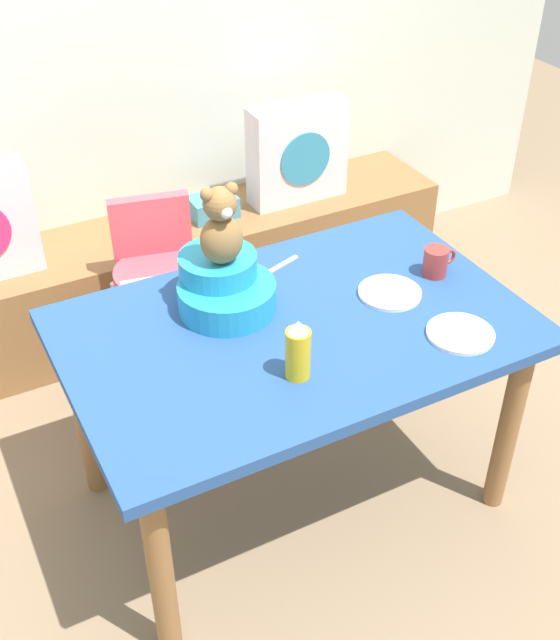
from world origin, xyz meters
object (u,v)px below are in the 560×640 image
(pillow_floral_right, at_px, (297,153))
(teddy_bear, at_px, (221,227))
(dinner_plate_near, at_px, (390,293))
(dinner_plate_far, at_px, (460,334))
(infant_seat_teal, at_px, (224,286))
(highchair, at_px, (159,277))
(ketchup_bottle, at_px, (298,350))
(dining_table, at_px, (295,350))
(book_stack, at_px, (213,207))
(coffee_mug, at_px, (436,262))

(pillow_floral_right, xyz_separation_m, teddy_bear, (-0.80, -0.99, 0.34))
(dinner_plate_near, xyz_separation_m, dinner_plate_far, (0.06, -0.27, 0.00))
(infant_seat_teal, bearing_deg, highchair, 91.91)
(highchair, height_order, ketchup_bottle, ketchup_bottle)
(dinner_plate_near, relative_size, dinner_plate_far, 1.00)
(dining_table, bearing_deg, dinner_plate_far, -34.29)
(infant_seat_teal, distance_m, ketchup_bottle, 0.40)
(highchair, height_order, dinner_plate_near, highchair)
(highchair, xyz_separation_m, ketchup_bottle, (0.06, -0.97, 0.31))
(book_stack, distance_m, coffee_mug, 1.23)
(dining_table, distance_m, ketchup_bottle, 0.30)
(coffee_mug, distance_m, dinner_plate_far, 0.33)
(dinner_plate_far, bearing_deg, book_stack, 96.04)
(ketchup_bottle, height_order, coffee_mug, ketchup_bottle)
(coffee_mug, bearing_deg, infant_seat_teal, 167.10)
(teddy_bear, bearing_deg, dinner_plate_far, -39.90)
(pillow_floral_right, bearing_deg, ketchup_bottle, -118.76)
(book_stack, distance_m, ketchup_bottle, 1.48)
(dining_table, height_order, infant_seat_teal, infant_seat_teal)
(pillow_floral_right, relative_size, teddy_bear, 1.76)
(book_stack, bearing_deg, dinner_plate_far, -83.96)
(teddy_bear, height_order, coffee_mug, teddy_bear)
(dinner_plate_near, bearing_deg, book_stack, 94.37)
(infant_seat_teal, relative_size, ketchup_bottle, 1.78)
(book_stack, xyz_separation_m, dinner_plate_near, (0.09, -1.20, 0.24))
(dining_table, bearing_deg, infant_seat_teal, 128.43)
(pillow_floral_right, height_order, dining_table, pillow_floral_right)
(teddy_bear, xyz_separation_m, ketchup_bottle, (0.04, -0.39, -0.19))
(dining_table, height_order, dinner_plate_far, dinner_plate_far)
(book_stack, distance_m, teddy_bear, 1.20)
(highchair, relative_size, ketchup_bottle, 4.27)
(book_stack, bearing_deg, teddy_bear, -111.27)
(teddy_bear, distance_m, ketchup_bottle, 0.44)
(pillow_floral_right, bearing_deg, dining_table, -119.02)
(book_stack, bearing_deg, highchair, -133.31)
(book_stack, distance_m, highchair, 0.60)
(infant_seat_teal, relative_size, dinner_plate_far, 1.65)
(ketchup_bottle, distance_m, coffee_mug, 0.69)
(dining_table, height_order, dinner_plate_near, dinner_plate_near)
(teddy_bear, bearing_deg, coffee_mug, -12.85)
(highchair, distance_m, dinner_plate_far, 1.20)
(dining_table, distance_m, highchair, 0.78)
(dinner_plate_far, bearing_deg, pillow_floral_right, 80.20)
(book_stack, relative_size, highchair, 0.25)
(ketchup_bottle, height_order, dinner_plate_near, ketchup_bottle)
(infant_seat_teal, bearing_deg, dinner_plate_near, -21.39)
(ketchup_bottle, bearing_deg, teddy_bear, 95.61)
(pillow_floral_right, distance_m, dining_table, 1.34)
(teddy_bear, height_order, dinner_plate_near, teddy_bear)
(teddy_bear, bearing_deg, pillow_floral_right, 51.08)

